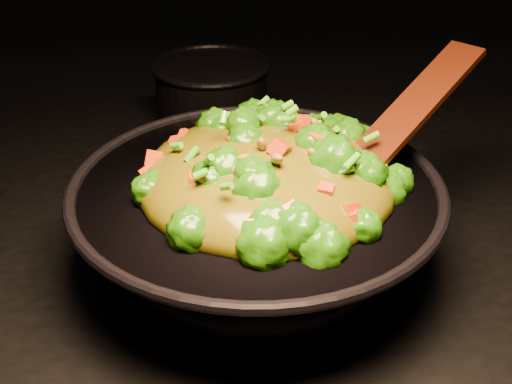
{
  "coord_description": "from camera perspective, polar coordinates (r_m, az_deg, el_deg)",
  "views": [
    {
      "loc": [
        -0.02,
        -0.75,
        1.4
      ],
      "look_at": [
        0.02,
        -0.1,
        1.0
      ],
      "focal_mm": 45.0,
      "sensor_mm": 36.0,
      "label": 1
    }
  ],
  "objects": [
    {
      "name": "wok",
      "position": [
        0.78,
        0.05,
        -3.19
      ],
      "size": [
        0.45,
        0.45,
        0.12
      ],
      "primitive_type": null,
      "rotation": [
        0.0,
        0.0,
        -0.05
      ],
      "color": "black",
      "rests_on": "stovetop"
    },
    {
      "name": "stir_fry",
      "position": [
        0.72,
        0.97,
        4.26
      ],
      "size": [
        0.36,
        0.36,
        0.1
      ],
      "primitive_type": null,
      "rotation": [
        0.0,
        0.0,
        -0.23
      ],
      "color": "#216106",
      "rests_on": "wok"
    },
    {
      "name": "spatula",
      "position": [
        0.78,
        12.44,
        5.82
      ],
      "size": [
        0.26,
        0.23,
        0.13
      ],
      "primitive_type": "cube",
      "rotation": [
        0.0,
        -0.38,
        0.71
      ],
      "color": "#340E05",
      "rests_on": "wok"
    },
    {
      "name": "back_pot",
      "position": [
        1.16,
        -3.95,
        8.8
      ],
      "size": [
        0.2,
        0.2,
        0.11
      ],
      "primitive_type": "cylinder",
      "rotation": [
        0.0,
        0.0,
        0.0
      ],
      "color": "black",
      "rests_on": "stovetop"
    }
  ]
}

